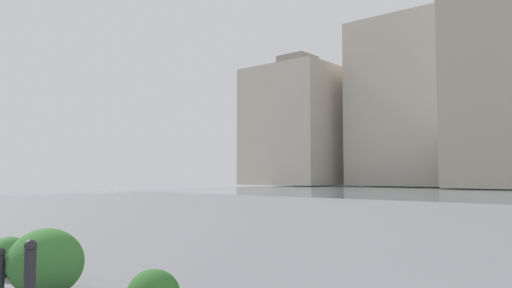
{
  "coord_description": "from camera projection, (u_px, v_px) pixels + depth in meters",
  "views": [
    {
      "loc": [
        -1.24,
        1.95,
        1.55
      ],
      "look_at": [
        6.54,
        -7.18,
        2.32
      ],
      "focal_mm": 33.84,
      "sensor_mm": 36.0,
      "label": 1
    }
  ],
  "objects": [
    {
      "name": "building_slab",
      "position": [
        499.0,
        34.0,
        59.27
      ],
      "size": [
        11.51,
        11.27,
        37.83
      ],
      "color": "#9E9384",
      "rests_on": "ground"
    },
    {
      "name": "bollard_near",
      "position": [
        30.0,
        280.0,
        5.02
      ],
      "size": [
        0.13,
        0.13,
        0.87
      ],
      "color": "#232328",
      "rests_on": "ground"
    },
    {
      "name": "shrub_round",
      "position": [
        9.0,
        256.0,
        7.47
      ],
      "size": [
        0.7,
        0.63,
        0.59
      ],
      "color": "#387533",
      "rests_on": "ground"
    },
    {
      "name": "shrub_low",
      "position": [
        46.0,
        262.0,
        6.17
      ],
      "size": [
        1.02,
        0.91,
        0.86
      ],
      "color": "#387533",
      "rests_on": "ground"
    },
    {
      "name": "building_annex",
      "position": [
        408.0,
        103.0,
        71.88
      ],
      "size": [
        15.45,
        11.47,
        24.52
      ],
      "color": "#B2A899",
      "rests_on": "ground"
    },
    {
      "name": "building_highrise",
      "position": [
        298.0,
        126.0,
        79.64
      ],
      "size": [
        14.42,
        14.23,
        21.34
      ],
      "color": "#B2A899",
      "rests_on": "ground"
    }
  ]
}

